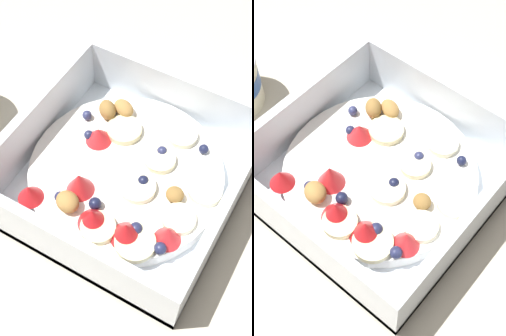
# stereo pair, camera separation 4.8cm
# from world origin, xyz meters

# --- Properties ---
(ground_plane) EXTENTS (2.40, 2.40, 0.00)m
(ground_plane) POSITION_xyz_m (0.00, 0.00, 0.00)
(ground_plane) COLOR beige
(fruit_bowl) EXTENTS (0.22, 0.22, 0.07)m
(fruit_bowl) POSITION_xyz_m (0.00, 0.01, 0.02)
(fruit_bowl) COLOR white
(fruit_bowl) RESTS_ON ground
(spoon) EXTENTS (0.08, 0.17, 0.01)m
(spoon) POSITION_xyz_m (0.14, 0.03, 0.00)
(spoon) COLOR silver
(spoon) RESTS_ON ground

